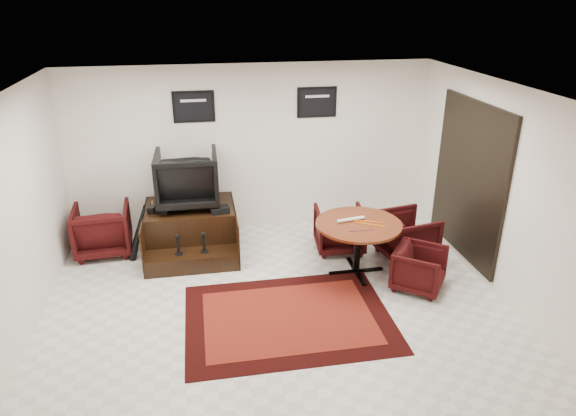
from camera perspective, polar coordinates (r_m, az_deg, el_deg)
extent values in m
plane|color=silver|center=(6.96, -1.42, -10.49)|extent=(6.00, 6.00, 0.00)
cube|color=white|center=(8.64, -4.08, 6.54)|extent=(6.00, 0.02, 2.80)
cube|color=white|center=(4.15, 3.84, -13.13)|extent=(6.00, 0.02, 2.80)
cube|color=white|center=(6.60, -28.27, -1.62)|extent=(0.02, 5.00, 2.80)
cube|color=white|center=(7.33, 22.31, 1.78)|extent=(0.02, 5.00, 2.80)
cube|color=white|center=(5.90, -1.69, 12.83)|extent=(6.00, 5.00, 0.02)
cube|color=black|center=(7.91, 19.44, 2.92)|extent=(0.05, 1.90, 2.30)
cube|color=black|center=(7.91, 19.38, 2.92)|extent=(0.02, 1.72, 2.12)
cube|color=black|center=(7.91, 19.41, 2.92)|extent=(0.03, 0.05, 2.12)
cube|color=black|center=(8.39, -10.44, 11.02)|extent=(0.66, 0.03, 0.50)
cube|color=black|center=(8.38, -10.44, 10.99)|extent=(0.58, 0.01, 0.42)
cube|color=silver|center=(8.35, -10.49, 11.66)|extent=(0.40, 0.00, 0.04)
cube|color=black|center=(8.62, 3.23, 11.66)|extent=(0.66, 0.03, 0.50)
cube|color=black|center=(8.60, 3.26, 11.64)|extent=(0.58, 0.01, 0.42)
cube|color=silver|center=(8.58, 3.28, 12.29)|extent=(0.40, 0.00, 0.04)
cube|color=black|center=(6.67, 0.05, -12.10)|extent=(2.59, 1.94, 0.01)
cube|color=#5F180D|center=(6.67, 0.05, -12.06)|extent=(2.13, 1.48, 0.01)
cube|color=black|center=(8.36, -10.72, -2.03)|extent=(1.39, 1.03, 0.72)
cube|color=black|center=(7.82, -10.57, -5.78)|extent=(1.39, 0.41, 0.26)
cube|color=black|center=(8.22, -15.52, -2.95)|extent=(0.02, 1.44, 0.72)
cube|color=black|center=(8.18, -5.88, -2.30)|extent=(0.02, 1.44, 0.72)
cylinder|color=black|center=(7.76, -12.01, -4.97)|extent=(0.11, 0.11, 0.02)
cylinder|color=black|center=(7.70, -12.09, -4.12)|extent=(0.04, 0.04, 0.24)
sphere|color=black|center=(7.63, -12.19, -3.08)|extent=(0.07, 0.07, 0.07)
cylinder|color=black|center=(7.75, -9.27, -4.79)|extent=(0.11, 0.11, 0.02)
cylinder|color=black|center=(7.69, -9.33, -3.93)|extent=(0.04, 0.04, 0.24)
sphere|color=black|center=(7.62, -9.41, -2.89)|extent=(0.07, 0.07, 0.07)
imported|color=black|center=(8.09, -11.16, 3.54)|extent=(0.95, 0.89, 0.97)
cube|color=black|center=(8.13, -14.81, 0.01)|extent=(0.15, 0.29, 0.10)
cube|color=black|center=(8.09, -13.99, 0.01)|extent=(0.15, 0.29, 0.10)
cube|color=black|center=(7.87, -7.58, -0.18)|extent=(0.30, 0.23, 0.09)
imported|color=black|center=(8.54, -19.95, -2.03)|extent=(0.88, 0.83, 0.86)
cylinder|color=#4D1B0B|center=(7.36, 7.86, -1.80)|extent=(1.22, 1.22, 0.04)
cylinder|color=black|center=(7.52, 7.70, -4.40)|extent=(0.10, 0.10, 0.72)
cube|color=black|center=(7.71, 7.55, -6.97)|extent=(0.82, 0.06, 0.03)
cube|color=black|center=(7.71, 7.55, -6.97)|extent=(0.06, 0.82, 0.03)
imported|color=black|center=(8.18, 5.75, -2.14)|extent=(0.81, 0.76, 0.76)
imported|color=black|center=(8.12, 13.10, -2.74)|extent=(0.85, 0.89, 0.79)
imported|color=black|center=(7.34, 14.41, -6.33)|extent=(0.88, 0.89, 0.67)
cylinder|color=silver|center=(7.39, 6.99, -1.27)|extent=(0.42, 0.13, 0.05)
cylinder|color=orange|center=(7.32, 9.06, -1.81)|extent=(0.40, 0.23, 0.01)
cylinder|color=orange|center=(7.40, 8.81, -1.49)|extent=(0.42, 0.17, 0.01)
cylinder|color=#4C1933|center=(7.08, 7.19, -2.58)|extent=(0.10, 0.02, 0.01)
cylinder|color=#4C1933|center=(7.10, 7.66, -2.54)|extent=(0.10, 0.02, 0.01)
cylinder|color=#4C1933|center=(7.12, 8.12, -2.50)|extent=(0.10, 0.02, 0.01)
cylinder|color=#4C1933|center=(7.14, 8.58, -2.46)|extent=(0.10, 0.02, 0.01)
cylinder|color=#4C1933|center=(7.15, 9.03, -2.42)|extent=(0.10, 0.02, 0.01)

